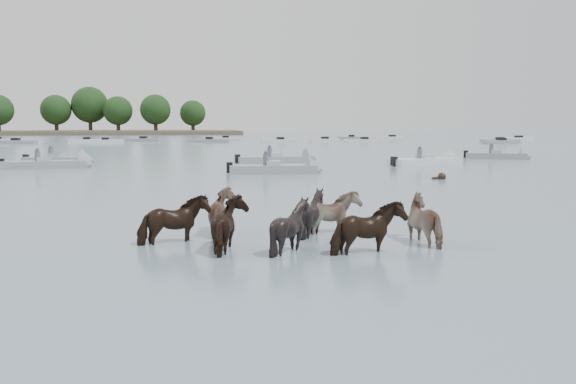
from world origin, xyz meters
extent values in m
plane|color=slate|center=(0.00, 0.00, 0.00)|extent=(400.00, 400.00, 0.00)
imported|color=black|center=(-4.19, 0.49, 0.45)|extent=(1.84, 1.35, 1.42)
imported|color=#837059|center=(-2.89, 1.64, 0.45)|extent=(1.62, 1.74, 1.43)
imported|color=black|center=(-0.72, 1.05, 0.45)|extent=(1.58, 1.49, 1.41)
imported|color=gray|center=(-0.22, 1.17, 0.42)|extent=(1.77, 1.30, 1.36)
imported|color=black|center=(-2.86, -0.47, 0.47)|extent=(1.57, 1.72, 1.46)
imported|color=black|center=(-1.59, -0.83, 0.45)|extent=(1.45, 1.32, 1.43)
imported|color=black|center=(0.01, -1.36, 0.45)|extent=(1.83, 1.24, 1.42)
imported|color=#7B6853|center=(1.87, -0.39, 0.45)|extent=(1.78, 1.84, 1.42)
sphere|color=black|center=(9.02, 15.13, 0.12)|extent=(0.44, 0.44, 0.44)
cube|color=black|center=(8.77, 15.13, 0.02)|extent=(0.50, 0.22, 0.18)
cube|color=gray|center=(-12.80, 26.48, 0.20)|extent=(5.21, 2.14, 0.55)
cone|color=gray|center=(-10.29, 26.76, 0.20)|extent=(1.07, 1.69, 1.60)
cube|color=#99ADB7|center=(-12.80, 26.48, 0.55)|extent=(0.92, 1.20, 0.35)
cube|color=black|center=(-15.32, 26.21, 0.35)|extent=(0.39, 0.39, 0.60)
cylinder|color=#595966|center=(-13.20, 26.48, 0.75)|extent=(0.36, 0.36, 0.70)
sphere|color=#595966|center=(-13.20, 26.48, 1.20)|extent=(0.24, 0.24, 0.24)
cube|color=gray|center=(1.00, 20.15, 0.20)|extent=(5.03, 1.86, 0.55)
cone|color=gray|center=(3.47, 20.02, 0.20)|extent=(0.98, 1.65, 1.60)
cube|color=#99ADB7|center=(1.00, 20.15, 0.55)|extent=(0.86, 1.16, 0.35)
cube|color=black|center=(-1.47, 20.28, 0.35)|extent=(0.37, 0.37, 0.60)
cylinder|color=#595966|center=(0.60, 20.15, 0.75)|extent=(0.36, 0.36, 0.70)
sphere|color=#595966|center=(0.60, 20.15, 1.20)|extent=(0.24, 0.24, 0.24)
cube|color=gray|center=(2.46, 29.29, 0.20)|extent=(5.71, 2.29, 0.55)
cone|color=gray|center=(5.21, 29.64, 0.20)|extent=(1.10, 1.70, 1.60)
cube|color=#99ADB7|center=(2.46, 29.29, 0.55)|extent=(0.94, 1.21, 0.35)
cube|color=black|center=(-0.30, 28.93, 0.35)|extent=(0.39, 0.39, 0.60)
cylinder|color=#595966|center=(2.06, 29.29, 0.75)|extent=(0.36, 0.36, 0.70)
sphere|color=#595966|center=(2.06, 29.29, 1.20)|extent=(0.24, 0.24, 0.24)
cube|color=silver|center=(12.21, 25.13, 0.20)|extent=(5.54, 3.22, 0.55)
cone|color=silver|center=(14.72, 25.98, 0.20)|extent=(1.37, 1.80, 1.60)
cube|color=#99ADB7|center=(12.21, 25.13, 0.55)|extent=(1.12, 1.32, 0.35)
cube|color=black|center=(9.69, 24.27, 0.35)|extent=(0.44, 0.44, 0.60)
cylinder|color=#595966|center=(11.81, 25.13, 0.75)|extent=(0.36, 0.36, 0.70)
sphere|color=#595966|center=(11.81, 25.13, 1.20)|extent=(0.24, 0.24, 0.24)
cube|color=gray|center=(20.76, 31.28, 0.20)|extent=(4.89, 3.36, 0.55)
cone|color=gray|center=(22.88, 30.33, 0.20)|extent=(1.48, 1.83, 1.60)
cube|color=#99ADB7|center=(20.76, 31.28, 0.55)|extent=(1.19, 1.35, 0.35)
cube|color=black|center=(18.64, 32.23, 0.35)|extent=(0.46, 0.46, 0.60)
cylinder|color=#595966|center=(20.36, 31.28, 0.75)|extent=(0.36, 0.36, 0.70)
sphere|color=#595966|center=(20.36, 31.28, 1.20)|extent=(0.24, 0.24, 0.24)
cube|color=gray|center=(-12.97, 31.12, 0.20)|extent=(4.70, 2.39, 0.55)
cone|color=gray|center=(-10.77, 30.71, 0.20)|extent=(1.18, 1.74, 1.60)
cube|color=#99ADB7|center=(-12.97, 31.12, 0.55)|extent=(0.99, 1.25, 0.35)
cube|color=black|center=(-15.18, 31.53, 0.35)|extent=(0.41, 0.41, 0.60)
cylinder|color=#595966|center=(-13.37, 31.12, 0.75)|extent=(0.36, 0.36, 0.70)
sphere|color=#595966|center=(-13.37, 31.12, 1.20)|extent=(0.24, 0.24, 0.24)
cube|color=gray|center=(-27.21, 74.84, 0.22)|extent=(5.60, 2.26, 0.60)
cube|color=black|center=(-27.21, 74.84, 0.60)|extent=(1.13, 1.13, 0.50)
cube|color=silver|center=(-18.35, 78.55, 0.22)|extent=(5.35, 2.18, 0.60)
cube|color=black|center=(-18.35, 78.55, 0.60)|extent=(1.12, 1.12, 0.50)
cube|color=silver|center=(-15.36, 75.92, 0.22)|extent=(5.22, 1.97, 0.60)
cube|color=black|center=(-15.36, 75.92, 0.60)|extent=(1.09, 1.09, 0.50)
cube|color=gray|center=(-10.53, 83.18, 0.22)|extent=(5.65, 3.06, 0.60)
cube|color=black|center=(-10.53, 83.18, 0.60)|extent=(1.25, 1.25, 0.50)
cube|color=gray|center=(-0.49, 76.76, 0.22)|extent=(6.16, 2.88, 0.60)
cube|color=black|center=(-0.49, 76.76, 0.60)|extent=(1.21, 1.21, 0.50)
cube|color=silver|center=(2.50, 85.54, 0.22)|extent=(5.38, 2.35, 0.60)
cube|color=black|center=(2.50, 85.54, 0.60)|extent=(1.15, 1.15, 0.50)
cube|color=silver|center=(9.75, 73.74, 0.22)|extent=(5.78, 1.84, 0.60)
cube|color=black|center=(9.75, 73.74, 0.60)|extent=(1.06, 1.06, 0.50)
cube|color=silver|center=(16.91, 75.75, 0.22)|extent=(4.61, 1.80, 0.60)
cube|color=black|center=(16.91, 75.75, 0.60)|extent=(1.07, 1.07, 0.50)
cube|color=silver|center=(22.25, 72.76, 0.22)|extent=(6.00, 1.50, 0.60)
cube|color=black|center=(22.25, 72.76, 0.60)|extent=(1.00, 1.00, 0.50)
cube|color=gray|center=(24.91, 89.37, 0.22)|extent=(5.18, 2.56, 0.60)
cube|color=black|center=(24.91, 89.37, 0.60)|extent=(1.20, 1.20, 0.50)
cube|color=silver|center=(32.19, 88.79, 0.22)|extent=(4.52, 1.81, 0.60)
cube|color=black|center=(32.19, 88.79, 0.60)|extent=(1.07, 1.07, 0.50)
cube|color=gray|center=(39.45, 64.13, 0.22)|extent=(5.53, 2.38, 0.60)
cube|color=black|center=(39.45, 64.13, 0.60)|extent=(1.15, 1.15, 0.50)
cube|color=gray|center=(41.74, 68.72, 0.22)|extent=(5.65, 2.04, 0.60)
cube|color=black|center=(41.74, 68.72, 0.60)|extent=(1.09, 1.09, 0.50)
cube|color=silver|center=(50.65, 78.76, 0.22)|extent=(5.15, 2.64, 0.60)
cube|color=black|center=(50.65, 78.76, 0.60)|extent=(1.21, 1.21, 0.50)
cylinder|color=#382619|center=(-37.59, 153.44, 1.77)|extent=(1.00, 1.00, 3.54)
sphere|color=black|center=(-37.59, 153.44, 6.39)|extent=(7.86, 7.86, 7.86)
cylinder|color=#382619|center=(-29.28, 155.26, 2.16)|extent=(1.00, 1.00, 4.32)
sphere|color=black|center=(-29.28, 155.26, 7.80)|extent=(9.60, 9.60, 9.60)
cylinder|color=#382619|center=(-21.56, 151.00, 1.71)|extent=(1.00, 1.00, 3.42)
sphere|color=black|center=(-21.56, 151.00, 6.17)|extent=(7.60, 7.60, 7.60)
cylinder|color=#382619|center=(-11.84, 149.91, 1.79)|extent=(1.00, 1.00, 3.59)
sphere|color=black|center=(-11.84, 149.91, 6.48)|extent=(7.97, 7.97, 7.97)
cylinder|color=#382619|center=(-2.04, 153.93, 1.57)|extent=(1.00, 1.00, 3.13)
sphere|color=black|center=(-2.04, 153.93, 5.66)|extent=(6.96, 6.96, 6.96)
camera|label=1|loc=(-3.84, -13.82, 2.83)|focal=37.54mm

